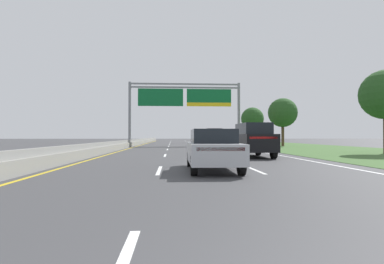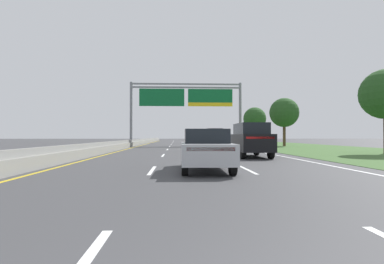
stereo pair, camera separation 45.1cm
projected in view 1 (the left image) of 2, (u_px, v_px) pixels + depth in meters
name	position (u px, v px, depth m)	size (l,w,h in m)	color
ground_plane	(184.00, 147.00, 36.27)	(220.00, 220.00, 0.00)	#3D3D3F
lane_striping	(184.00, 147.00, 35.81)	(11.96, 106.00, 0.01)	white
grass_verge_right	(298.00, 147.00, 37.15)	(14.00, 110.00, 0.02)	#3D602D
median_barrier_concrete	(128.00, 144.00, 35.86)	(0.60, 110.00, 0.85)	gray
overhead_sign_gantry	(185.00, 100.00, 40.99)	(15.06, 0.42, 8.54)	gray
pickup_truck_red	(215.00, 138.00, 35.16)	(2.03, 5.41, 2.20)	maroon
car_silver_centre_lane_sedan	(212.00, 149.00, 11.68)	(1.87, 4.42, 1.57)	#B2B5BA
car_grey_right_lane_suv	(198.00, 137.00, 59.20)	(2.00, 4.74, 2.11)	slate
car_black_right_lane_suv	(253.00, 139.00, 19.24)	(1.92, 4.71, 2.11)	black
roadside_tree_mid	(283.00, 113.00, 39.31)	(3.74, 3.74, 6.19)	#4C3823
roadside_tree_far	(252.00, 119.00, 55.43)	(4.10, 4.10, 6.52)	#4C3823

